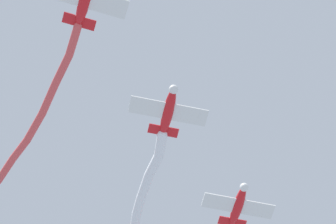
# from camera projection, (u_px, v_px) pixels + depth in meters

# --- Properties ---
(smoke_trail_left_wing) EXTENTS (19.34, 21.77, 1.69)m
(smoke_trail_left_wing) POSITION_uv_depth(u_px,v_px,m) (7.00, 154.00, 60.45)
(smoke_trail_left_wing) COLOR #DB4C4C
(airplane_right_wing) EXTENTS (5.21, 6.71, 1.69)m
(airplane_right_wing) POSITION_uv_depth(u_px,v_px,m) (168.00, 111.00, 58.10)
(airplane_right_wing) COLOR red
(smoke_trail_right_wing) EXTENTS (14.18, 7.41, 2.92)m
(smoke_trail_right_wing) POSITION_uv_depth(u_px,v_px,m) (144.00, 197.00, 63.47)
(smoke_trail_right_wing) COLOR white
(airplane_slot) EXTENTS (5.21, 6.70, 1.69)m
(airplane_slot) POSITION_uv_depth(u_px,v_px,m) (238.00, 205.00, 63.20)
(airplane_slot) COLOR red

